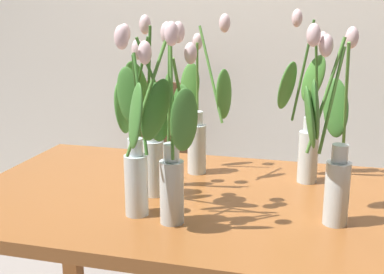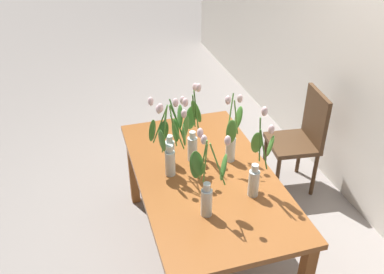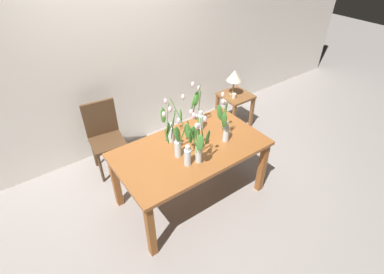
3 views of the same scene
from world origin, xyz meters
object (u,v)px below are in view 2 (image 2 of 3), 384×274
object	(u,v)px
tulip_vase_0	(169,146)
dining_table	(205,185)
tulip_vase_2	(172,139)
dining_chair	(302,136)
tulip_vase_1	(232,139)
tulip_vase_4	(257,169)
tulip_vase_3	(207,184)
tulip_vase_5	(193,135)

from	to	relation	value
tulip_vase_0	dining_table	bearing A→B (deg)	71.95
tulip_vase_2	dining_chair	distance (m)	1.38
tulip_vase_1	tulip_vase_4	xyz separation A→B (m)	(0.37, 0.02, 0.01)
tulip_vase_3	tulip_vase_5	xyz separation A→B (m)	(-0.57, 0.09, -0.02)
tulip_vase_0	tulip_vase_5	world-z (taller)	tulip_vase_5
tulip_vase_2	dining_chair	xyz separation A→B (m)	(-0.39, 1.25, -0.43)
tulip_vase_3	dining_chair	bearing A→B (deg)	127.70
tulip_vase_2	tulip_vase_4	xyz separation A→B (m)	(0.44, 0.42, -0.02)
tulip_vase_5	dining_chair	xyz separation A→B (m)	(-0.34, 1.09, -0.40)
dining_table	tulip_vase_5	size ratio (longest dim) A/B	2.82
tulip_vase_3	dining_chair	world-z (taller)	tulip_vase_3
dining_chair	tulip_vase_5	bearing A→B (deg)	-72.48
tulip_vase_1	dining_chair	world-z (taller)	tulip_vase_1
tulip_vase_2	tulip_vase_5	xyz separation A→B (m)	(-0.05, 0.16, -0.03)
tulip_vase_2	tulip_vase_3	distance (m)	0.52
tulip_vase_4	tulip_vase_5	world-z (taller)	tulip_vase_4
tulip_vase_4	dining_chair	bearing A→B (deg)	135.16
tulip_vase_0	tulip_vase_1	world-z (taller)	tulip_vase_1
tulip_vase_1	tulip_vase_4	bearing A→B (deg)	3.23
tulip_vase_0	tulip_vase_1	size ratio (longest dim) A/B	0.97
tulip_vase_3	tulip_vase_5	bearing A→B (deg)	171.04
dining_chair	tulip_vase_1	bearing A→B (deg)	-61.43
dining_table	tulip_vase_0	xyz separation A→B (m)	(-0.07, -0.22, 0.32)
tulip_vase_1	tulip_vase_3	distance (m)	0.56
dining_table	tulip_vase_5	world-z (taller)	tulip_vase_5
dining_chair	tulip_vase_2	bearing A→B (deg)	-72.58
tulip_vase_3	tulip_vase_4	xyz separation A→B (m)	(-0.08, 0.35, -0.02)
tulip_vase_1	tulip_vase_5	distance (m)	0.27
tulip_vase_1	tulip_vase_3	world-z (taller)	tulip_vase_1
dining_table	tulip_vase_2	distance (m)	0.39
tulip_vase_1	dining_table	bearing A→B (deg)	-67.01
dining_table	tulip_vase_2	size ratio (longest dim) A/B	2.90
tulip_vase_0	dining_chair	distance (m)	1.45
tulip_vase_0	tulip_vase_3	size ratio (longest dim) A/B	1.01
tulip_vase_2	tulip_vase_3	xyz separation A→B (m)	(0.52, 0.07, -0.00)
tulip_vase_5	tulip_vase_2	bearing A→B (deg)	-73.26
tulip_vase_0	tulip_vase_5	xyz separation A→B (m)	(-0.14, 0.20, -0.04)
tulip_vase_3	tulip_vase_4	size ratio (longest dim) A/B	0.94
dining_table	tulip_vase_4	distance (m)	0.46
tulip_vase_1	tulip_vase_2	bearing A→B (deg)	-100.09
tulip_vase_2	tulip_vase_0	bearing A→B (deg)	-25.94
tulip_vase_1	tulip_vase_2	xyz separation A→B (m)	(-0.07, -0.40, 0.03)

